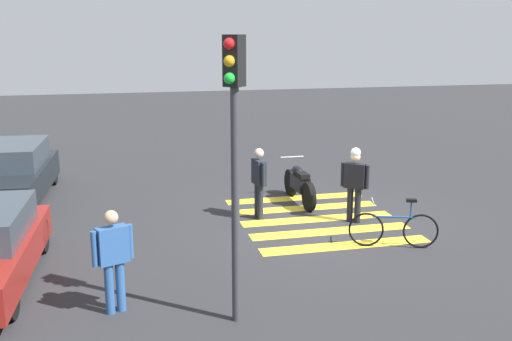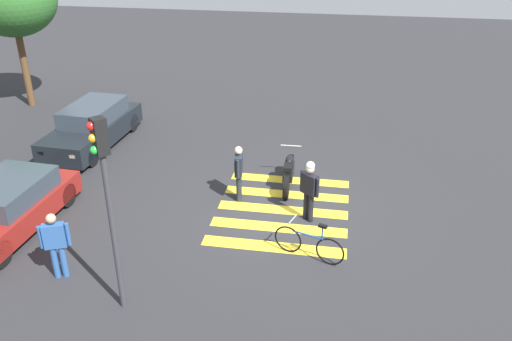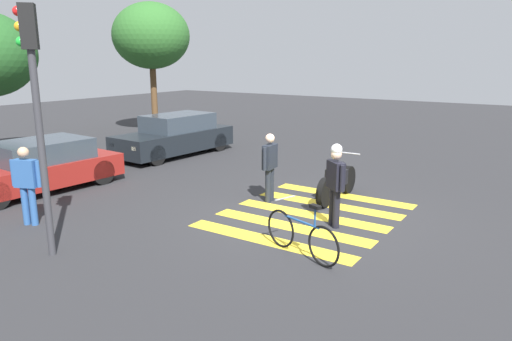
{
  "view_description": "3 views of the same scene",
  "coord_description": "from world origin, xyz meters",
  "px_view_note": "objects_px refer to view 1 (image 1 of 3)",
  "views": [
    {
      "loc": [
        -12.62,
        4.43,
        4.27
      ],
      "look_at": [
        0.64,
        1.3,
        1.08
      ],
      "focal_mm": 42.36,
      "sensor_mm": 36.0,
      "label": 1
    },
    {
      "loc": [
        -12.54,
        -1.39,
        7.52
      ],
      "look_at": [
        -0.28,
        0.7,
        1.29
      ],
      "focal_mm": 37.21,
      "sensor_mm": 36.0,
      "label": 2
    },
    {
      "loc": [
        -8.98,
        -4.46,
        3.37
      ],
      "look_at": [
        0.22,
        1.59,
        0.75
      ],
      "focal_mm": 33.35,
      "sensor_mm": 36.0,
      "label": 3
    }
  ],
  "objects_px": {
    "police_motorcycle": "(299,184)",
    "leaning_bicycle": "(394,229)",
    "officer_on_foot": "(259,179)",
    "officer_by_motorcycle": "(355,180)",
    "traffic_light_pole": "(234,135)",
    "pedestrian_bystander": "(113,255)",
    "car_black_suv": "(12,174)"
  },
  "relations": [
    {
      "from": "officer_on_foot",
      "to": "police_motorcycle",
      "type": "bearing_deg",
      "value": -52.02
    },
    {
      "from": "car_black_suv",
      "to": "police_motorcycle",
      "type": "bearing_deg",
      "value": -105.53
    },
    {
      "from": "leaning_bicycle",
      "to": "pedestrian_bystander",
      "type": "xyz_separation_m",
      "value": [
        -1.64,
        5.44,
        0.54
      ]
    },
    {
      "from": "officer_by_motorcycle",
      "to": "leaning_bicycle",
      "type": "bearing_deg",
      "value": -174.93
    },
    {
      "from": "police_motorcycle",
      "to": "leaning_bicycle",
      "type": "height_order",
      "value": "police_motorcycle"
    },
    {
      "from": "pedestrian_bystander",
      "to": "car_black_suv",
      "type": "height_order",
      "value": "pedestrian_bystander"
    },
    {
      "from": "police_motorcycle",
      "to": "pedestrian_bystander",
      "type": "relative_size",
      "value": 1.31
    },
    {
      "from": "police_motorcycle",
      "to": "officer_on_foot",
      "type": "relative_size",
      "value": 1.3
    },
    {
      "from": "leaning_bicycle",
      "to": "pedestrian_bystander",
      "type": "relative_size",
      "value": 1.04
    },
    {
      "from": "officer_by_motorcycle",
      "to": "pedestrian_bystander",
      "type": "distance_m",
      "value": 6.27
    },
    {
      "from": "car_black_suv",
      "to": "traffic_light_pole",
      "type": "distance_m",
      "value": 9.13
    },
    {
      "from": "officer_on_foot",
      "to": "officer_by_motorcycle",
      "type": "bearing_deg",
      "value": -110.77
    },
    {
      "from": "leaning_bicycle",
      "to": "traffic_light_pole",
      "type": "bearing_deg",
      "value": 122.45
    },
    {
      "from": "traffic_light_pole",
      "to": "police_motorcycle",
      "type": "bearing_deg",
      "value": -25.73
    },
    {
      "from": "officer_on_foot",
      "to": "car_black_suv",
      "type": "relative_size",
      "value": 0.36
    },
    {
      "from": "officer_by_motorcycle",
      "to": "pedestrian_bystander",
      "type": "relative_size",
      "value": 1.05
    },
    {
      "from": "police_motorcycle",
      "to": "car_black_suv",
      "type": "xyz_separation_m",
      "value": [
        1.96,
        7.05,
        0.21
      ]
    },
    {
      "from": "pedestrian_bystander",
      "to": "officer_on_foot",
      "type": "bearing_deg",
      "value": -38.4
    },
    {
      "from": "officer_on_foot",
      "to": "officer_by_motorcycle",
      "type": "height_order",
      "value": "officer_by_motorcycle"
    },
    {
      "from": "leaning_bicycle",
      "to": "officer_by_motorcycle",
      "type": "xyz_separation_m",
      "value": [
        1.71,
        0.15,
        0.6
      ]
    },
    {
      "from": "pedestrian_bystander",
      "to": "car_black_suv",
      "type": "xyz_separation_m",
      "value": [
        7.09,
        2.49,
        -0.25
      ]
    },
    {
      "from": "police_motorcycle",
      "to": "car_black_suv",
      "type": "relative_size",
      "value": 0.47
    },
    {
      "from": "car_black_suv",
      "to": "officer_on_foot",
      "type": "bearing_deg",
      "value": -117.29
    },
    {
      "from": "police_motorcycle",
      "to": "car_black_suv",
      "type": "bearing_deg",
      "value": 74.47
    },
    {
      "from": "leaning_bicycle",
      "to": "pedestrian_bystander",
      "type": "height_order",
      "value": "pedestrian_bystander"
    },
    {
      "from": "leaning_bicycle",
      "to": "traffic_light_pole",
      "type": "xyz_separation_m",
      "value": [
        -2.35,
        3.7,
        2.44
      ]
    },
    {
      "from": "officer_by_motorcycle",
      "to": "pedestrian_bystander",
      "type": "height_order",
      "value": "officer_by_motorcycle"
    },
    {
      "from": "officer_on_foot",
      "to": "pedestrian_bystander",
      "type": "relative_size",
      "value": 1.01
    },
    {
      "from": "leaning_bicycle",
      "to": "officer_on_foot",
      "type": "bearing_deg",
      "value": 41.25
    },
    {
      "from": "car_black_suv",
      "to": "traffic_light_pole",
      "type": "xyz_separation_m",
      "value": [
        -7.8,
        -4.23,
        2.14
      ]
    },
    {
      "from": "officer_by_motorcycle",
      "to": "traffic_light_pole",
      "type": "height_order",
      "value": "traffic_light_pole"
    },
    {
      "from": "pedestrian_bystander",
      "to": "leaning_bicycle",
      "type": "bearing_deg",
      "value": -73.22
    }
  ]
}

